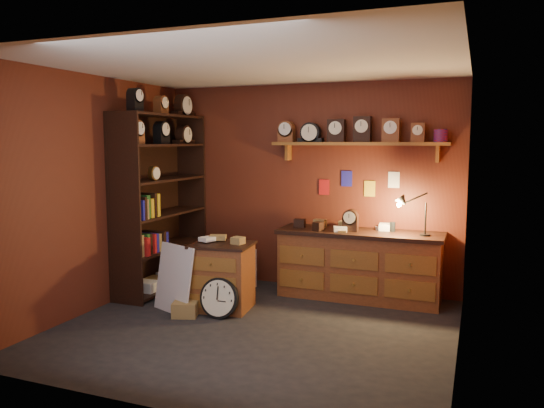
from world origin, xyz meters
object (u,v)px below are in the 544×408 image
(shelving_unit, at_px, (159,195))
(big_round_clock, at_px, (219,298))
(workbench, at_px, (359,261))
(low_cabinet, at_px, (222,274))

(shelving_unit, relative_size, big_round_clock, 5.65)
(workbench, bearing_deg, big_round_clock, -134.86)
(low_cabinet, bearing_deg, workbench, 29.53)
(low_cabinet, height_order, big_round_clock, low_cabinet)
(shelving_unit, distance_m, big_round_clock, 1.83)
(shelving_unit, distance_m, workbench, 2.73)
(shelving_unit, bearing_deg, low_cabinet, -23.32)
(workbench, bearing_deg, shelving_unit, -169.12)
(shelving_unit, height_order, workbench, shelving_unit)
(shelving_unit, bearing_deg, big_round_clock, -31.99)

